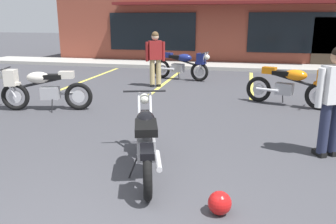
% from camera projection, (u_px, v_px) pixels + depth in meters
% --- Properties ---
extents(ground_plane, '(80.00, 80.00, 0.00)m').
position_uv_depth(ground_plane, '(180.00, 126.00, 6.86)').
color(ground_plane, '#3D3D42').
extents(sidewalk_kerb, '(22.00, 1.80, 0.14)m').
position_uv_depth(sidewalk_kerb, '(218.00, 66.00, 14.98)').
color(sidewalk_kerb, '#A8A59E').
rests_on(sidewalk_kerb, ground_plane).
extents(brick_storefront_building, '(15.99, 6.74, 3.49)m').
position_uv_depth(brick_storefront_building, '(226.00, 24.00, 18.20)').
color(brick_storefront_building, brown).
rests_on(brick_storefront_building, ground_plane).
extents(painted_stall_lines, '(8.41, 4.80, 0.01)m').
position_uv_depth(painted_stall_lines, '(209.00, 82.00, 11.61)').
color(painted_stall_lines, '#DBCC4C').
rests_on(painted_stall_lines, ground_plane).
extents(motorcycle_foreground_classic, '(0.97, 2.05, 0.98)m').
position_uv_depth(motorcycle_foreground_classic, '(146.00, 140.00, 4.71)').
color(motorcycle_foreground_classic, black).
rests_on(motorcycle_foreground_classic, ground_plane).
extents(motorcycle_black_cruiser, '(2.01, 1.07, 0.98)m').
position_uv_depth(motorcycle_black_cruiser, '(293.00, 85.00, 8.30)').
color(motorcycle_black_cruiser, black).
rests_on(motorcycle_black_cruiser, ground_plane).
extents(motorcycle_silver_naked, '(2.07, 0.90, 0.98)m').
position_uv_depth(motorcycle_silver_naked, '(41.00, 88.00, 7.94)').
color(motorcycle_silver_naked, black).
rests_on(motorcycle_silver_naked, ground_plane).
extents(motorcycle_blue_standard, '(2.07, 0.88, 0.98)m').
position_uv_depth(motorcycle_blue_standard, '(183.00, 65.00, 11.88)').
color(motorcycle_blue_standard, black).
rests_on(motorcycle_blue_standard, ground_plane).
extents(person_in_black_shirt, '(0.58, 0.40, 1.68)m').
position_uv_depth(person_in_black_shirt, '(334.00, 96.00, 5.15)').
color(person_in_black_shirt, black).
rests_on(person_in_black_shirt, ground_plane).
extents(person_by_back_row, '(0.59, 0.39, 1.68)m').
position_uv_depth(person_by_back_row, '(155.00, 56.00, 10.58)').
color(person_by_back_row, black).
rests_on(person_by_back_row, ground_plane).
extents(helmet_on_pavement, '(0.26, 0.26, 0.26)m').
position_uv_depth(helmet_on_pavement, '(220.00, 203.00, 3.76)').
color(helmet_on_pavement, '#B71414').
rests_on(helmet_on_pavement, ground_plane).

